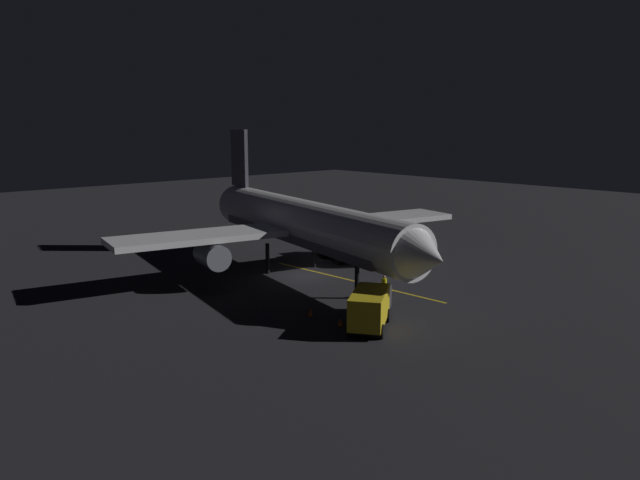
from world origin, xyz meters
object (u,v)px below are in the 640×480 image
at_px(airliner, 301,224).
at_px(traffic_cone_near_right, 386,263).
at_px(catering_truck, 336,246).
at_px(traffic_cone_near_left, 341,322).
at_px(baggage_truck, 371,307).
at_px(ground_crew_worker, 384,286).
at_px(traffic_cone_under_wing, 311,313).

distance_m(airliner, traffic_cone_near_right, 9.60).
xyz_separation_m(catering_truck, traffic_cone_near_left, (13.79, 14.83, -1.05)).
relative_size(baggage_truck, traffic_cone_near_left, 11.93).
relative_size(catering_truck, traffic_cone_near_right, 12.09).
xyz_separation_m(ground_crew_worker, traffic_cone_under_wing, (7.29, -0.30, -0.64)).
distance_m(airliner, catering_truck, 7.71).
height_order(ground_crew_worker, traffic_cone_near_left, ground_crew_worker).
xyz_separation_m(catering_truck, ground_crew_worker, (6.61, 12.26, -0.41)).
bearing_deg(ground_crew_worker, traffic_cone_near_right, -139.29).
bearing_deg(traffic_cone_near_right, traffic_cone_near_left, 32.02).
height_order(airliner, traffic_cone_near_left, airliner).
relative_size(airliner, baggage_truck, 5.58).
bearing_deg(traffic_cone_under_wing, baggage_truck, 110.98).
height_order(catering_truck, traffic_cone_near_left, catering_truck).
bearing_deg(traffic_cone_near_right, ground_crew_worker, 40.71).
distance_m(catering_truck, traffic_cone_near_left, 20.28).
xyz_separation_m(baggage_truck, catering_truck, (-12.30, -16.13, 0.01)).
relative_size(catering_truck, traffic_cone_under_wing, 12.09).
bearing_deg(baggage_truck, traffic_cone_near_left, -41.04).
distance_m(ground_crew_worker, traffic_cone_under_wing, 7.33).
relative_size(traffic_cone_near_right, traffic_cone_under_wing, 1.00).
xyz_separation_m(baggage_truck, ground_crew_worker, (-5.69, -3.87, -0.41)).
height_order(catering_truck, traffic_cone_under_wing, catering_truck).
height_order(airliner, ground_crew_worker, airliner).
distance_m(ground_crew_worker, traffic_cone_near_right, 10.79).
bearing_deg(ground_crew_worker, airliner, -90.29).
xyz_separation_m(baggage_truck, traffic_cone_near_left, (1.49, -1.30, -1.04)).
height_order(traffic_cone_near_right, traffic_cone_under_wing, same).
distance_m(traffic_cone_near_left, traffic_cone_under_wing, 2.87).
bearing_deg(traffic_cone_near_right, airliner, -19.02).
bearing_deg(traffic_cone_near_left, traffic_cone_near_right, -147.98).
bearing_deg(catering_truck, traffic_cone_near_right, 106.59).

